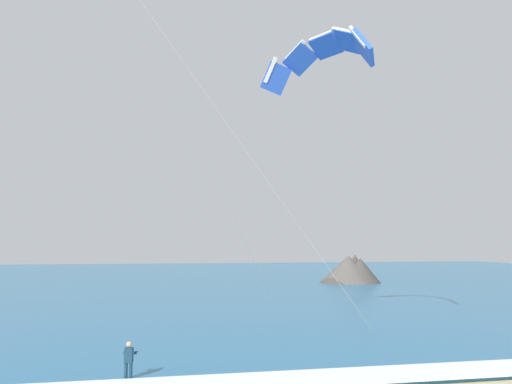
# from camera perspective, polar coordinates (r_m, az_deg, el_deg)

# --- Properties ---
(sea) EXTENTS (200.00, 120.00, 0.20)m
(sea) POSITION_cam_1_polar(r_m,az_deg,el_deg) (78.65, -12.19, -10.21)
(sea) COLOR teal
(sea) RESTS_ON ground
(surfboard) EXTENTS (0.74, 1.46, 0.09)m
(surfboard) POSITION_cam_1_polar(r_m,az_deg,el_deg) (21.60, -15.13, -21.29)
(surfboard) COLOR white
(surfboard) RESTS_ON ground
(kitesurfer) EXTENTS (0.60, 0.59, 1.69)m
(kitesurfer) POSITION_cam_1_polar(r_m,az_deg,el_deg) (21.39, -15.04, -18.91)
(kitesurfer) COLOR #143347
(kitesurfer) RESTS_ON ground
(kite_primary) EXTENTS (13.20, 9.89, 17.83)m
(kite_primary) POSITION_cam_1_polar(r_m,az_deg,el_deg) (31.61, 7.72, 16.05)
(kite_primary) COLOR blue
(headland_right) EXTENTS (9.31, 8.62, 4.16)m
(headland_right) POSITION_cam_1_polar(r_m,az_deg,el_deg) (70.88, 11.36, -9.26)
(headland_right) COLOR #47423D
(headland_right) RESTS_ON ground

